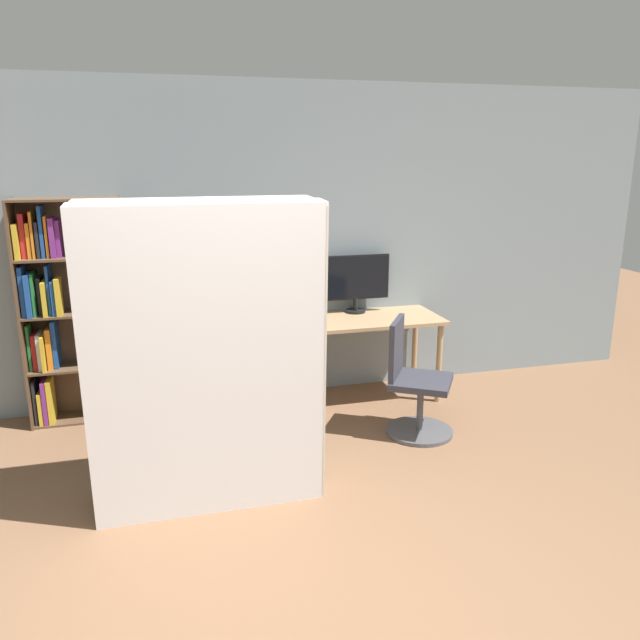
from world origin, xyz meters
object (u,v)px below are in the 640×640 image
Objects in this scene: mattress_far at (204,350)px; office_chair at (414,389)px; mattress_near at (208,365)px; monitor at (356,280)px; bookshelf at (61,311)px.

office_chair is at bearing 13.92° from mattress_far.
mattress_near is at bearing -156.53° from office_chair.
monitor is 2.45m from bookshelf.
office_chair is 2.83m from bookshelf.
monitor is at bearing 49.47° from mattress_near.
mattress_far is (0.00, 0.30, -0.00)m from mattress_near.
bookshelf is (-2.59, 0.99, 0.55)m from office_chair.
monitor is at bearing 43.96° from mattress_far.
mattress_far is (-1.60, -0.40, 0.57)m from office_chair.
monitor is 1.22m from office_chair.
office_chair is at bearing -20.88° from bookshelf.
office_chair is at bearing 23.47° from mattress_near.
mattress_far is (-1.45, -1.40, -0.10)m from monitor.
office_chair is at bearing -81.71° from monitor.
office_chair is 1.84m from mattress_near.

